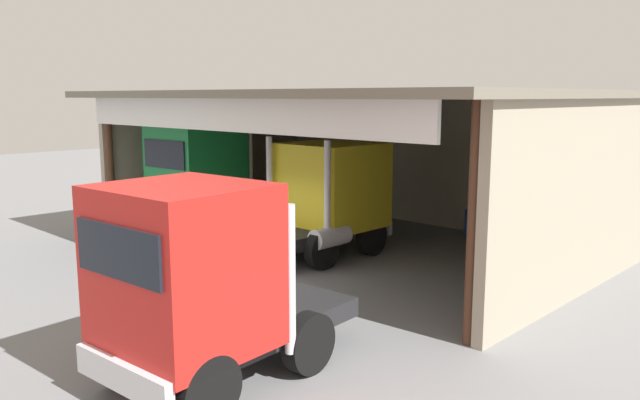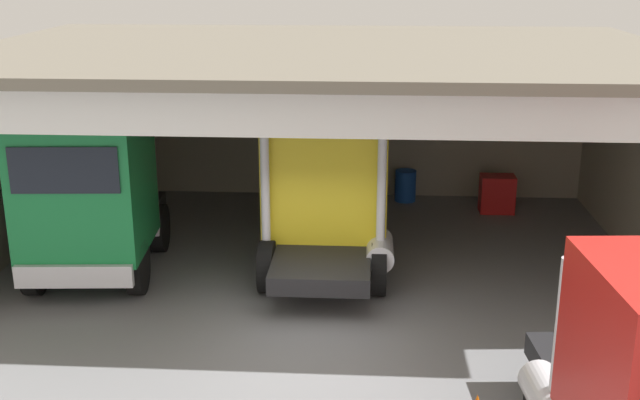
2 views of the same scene
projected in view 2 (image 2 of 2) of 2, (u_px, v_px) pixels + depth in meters
name	position (u px, v px, depth m)	size (l,w,h in m)	color
ground_plane	(309.00, 336.00, 14.18)	(80.00, 80.00, 0.00)	slate
workshop_shed	(326.00, 100.00, 18.13)	(14.70, 10.08, 4.75)	#9E937F
truck_green_yard_outside	(89.00, 189.00, 16.13)	(2.78, 5.15, 3.75)	#197F3D
truck_yellow_left_bay	(327.00, 191.00, 16.79)	(2.73, 4.44, 3.46)	yellow
oil_drum	(405.00, 186.00, 21.90)	(0.58, 0.58, 0.87)	#194CB2
tool_cart	(497.00, 194.00, 20.91)	(0.90, 0.60, 1.00)	red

